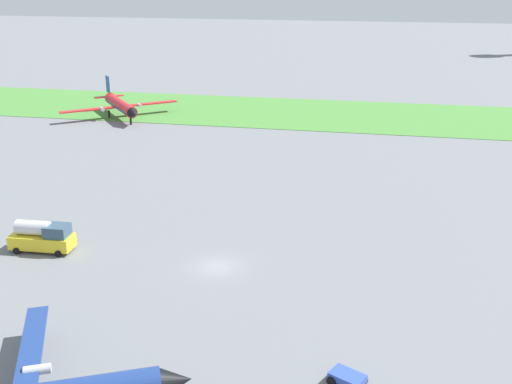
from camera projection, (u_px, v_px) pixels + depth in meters
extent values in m
plane|color=slate|center=(218.00, 267.00, 60.67)|extent=(600.00, 600.00, 0.00)
cube|color=#478438|center=(304.00, 113.00, 124.26)|extent=(360.00, 28.00, 0.08)
cone|color=black|center=(175.00, 381.00, 39.62)|extent=(2.96, 2.94, 2.20)
cube|color=navy|center=(31.00, 352.00, 43.26)|extent=(6.66, 11.82, 0.22)
cylinder|color=#B7BABF|center=(37.00, 370.00, 41.38)|extent=(1.93, 1.41, 0.72)
cylinder|color=red|center=(120.00, 105.00, 119.84)|extent=(11.22, 13.09, 2.11)
cone|color=black|center=(133.00, 114.00, 112.84)|extent=(2.93, 2.94, 2.06)
cone|color=red|center=(108.00, 96.00, 127.10)|extent=(3.33, 3.48, 1.90)
cube|color=#19479E|center=(120.00, 106.00, 119.89)|extent=(10.72, 12.46, 0.29)
cube|color=red|center=(148.00, 104.00, 122.86)|extent=(9.91, 8.47, 0.21)
cube|color=red|center=(90.00, 110.00, 117.77)|extent=(9.91, 8.47, 0.21)
cylinder|color=#B7BABF|center=(139.00, 105.00, 121.46)|extent=(1.59, 1.73, 0.67)
cylinder|color=#B7BABF|center=(102.00, 109.00, 118.20)|extent=(1.59, 1.73, 0.67)
cube|color=#19479E|center=(108.00, 84.00, 125.90)|extent=(1.39, 1.63, 3.37)
cube|color=red|center=(116.00, 96.00, 127.41)|extent=(3.09, 2.84, 0.17)
cube|color=red|center=(102.00, 97.00, 126.12)|extent=(3.09, 2.84, 0.17)
cylinder|color=black|center=(131.00, 121.00, 115.21)|extent=(0.38, 0.38, 1.47)
cylinder|color=black|center=(130.00, 112.00, 122.25)|extent=(0.38, 0.38, 1.47)
cylinder|color=black|center=(109.00, 114.00, 120.41)|extent=(0.38, 0.38, 1.47)
cube|color=yellow|center=(42.00, 241.00, 63.82)|extent=(6.60, 2.70, 1.40)
cylinder|color=silver|center=(33.00, 228.00, 63.42)|extent=(3.64, 1.70, 1.54)
cube|color=#334C60|center=(57.00, 231.00, 63.11)|extent=(2.43, 2.12, 1.20)
cylinder|color=black|center=(68.00, 244.00, 64.85)|extent=(0.71, 0.28, 0.70)
cylinder|color=black|center=(58.00, 254.00, 62.62)|extent=(0.71, 0.28, 0.70)
cylinder|color=black|center=(28.00, 241.00, 65.49)|extent=(0.71, 0.28, 0.70)
cylinder|color=black|center=(17.00, 251.00, 63.26)|extent=(0.71, 0.28, 0.70)
cube|color=#334FB2|center=(347.00, 377.00, 43.30)|extent=(2.82, 2.42, 0.55)
cylinder|color=black|center=(363.00, 380.00, 43.46)|extent=(0.74, 0.54, 0.70)
cylinder|color=black|center=(342.00, 371.00, 44.43)|extent=(0.74, 0.54, 0.70)
cylinder|color=black|center=(331.00, 381.00, 43.33)|extent=(0.74, 0.54, 0.70)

